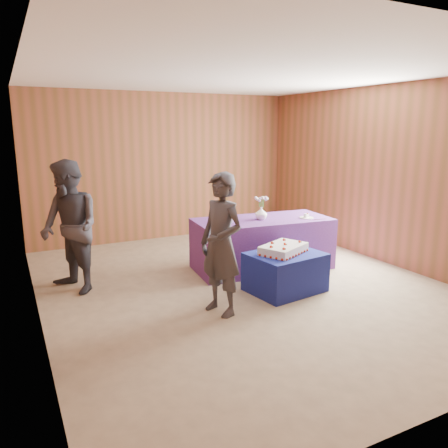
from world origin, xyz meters
TOP-DOWN VIEW (x-y plane):
  - ground at (0.00, 0.00)m, footprint 6.00×6.00m
  - room_shell at (0.00, 0.00)m, footprint 5.04×6.04m
  - cake_table at (0.40, -0.39)m, footprint 0.99×0.81m
  - serving_table at (0.63, 0.55)m, footprint 2.08×1.09m
  - sheet_cake at (0.38, -0.37)m, footprint 0.74×0.65m
  - vase at (0.59, 0.53)m, footprint 0.18×0.18m
  - flower_spray at (0.59, 0.53)m, footprint 0.20×0.20m
  - platter at (0.01, 0.64)m, footprint 0.39×0.39m
  - plate at (1.25, 0.31)m, footprint 0.23×0.23m
  - cake_slice at (1.25, 0.31)m, footprint 0.07×0.06m
  - knife at (1.33, 0.14)m, footprint 0.26×0.07m
  - guest_left at (-0.63, -0.63)m, footprint 0.54×0.67m
  - guest_right at (-2.03, 0.82)m, footprint 0.91×1.00m

SIDE VIEW (x-z plane):
  - ground at x=0.00m, z-range 0.00..0.00m
  - cake_table at x=0.40m, z-range 0.00..0.50m
  - serving_table at x=0.63m, z-range 0.00..0.75m
  - sheet_cake at x=0.38m, z-range 0.48..0.63m
  - knife at x=1.33m, z-range 0.75..0.75m
  - plate at x=1.25m, z-range 0.75..0.76m
  - platter at x=0.01m, z-range 0.75..0.77m
  - cake_slice at x=1.25m, z-range 0.75..0.83m
  - guest_left at x=-0.63m, z-range 0.00..1.60m
  - vase at x=0.59m, z-range 0.75..0.93m
  - guest_right at x=-2.03m, z-range 0.00..1.69m
  - flower_spray at x=0.59m, z-range 0.99..1.14m
  - room_shell at x=0.00m, z-range 0.44..3.16m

